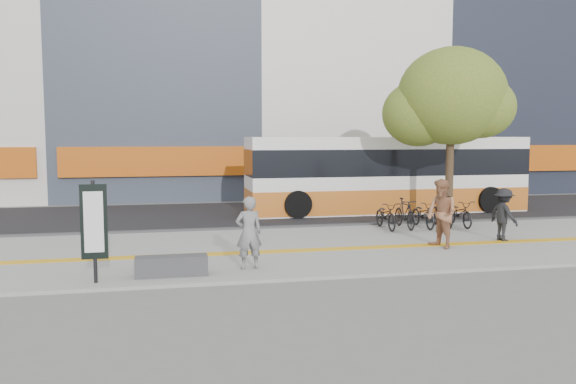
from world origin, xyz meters
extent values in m
plane|color=slate|center=(0.00, 0.00, 0.00)|extent=(120.00, 120.00, 0.00)
cube|color=slate|center=(0.00, 1.50, 0.04)|extent=(40.00, 7.00, 0.08)
cube|color=gold|center=(0.00, 1.00, 0.09)|extent=(40.00, 0.45, 0.01)
cube|color=black|center=(0.00, 9.00, 0.03)|extent=(40.00, 8.00, 0.06)
cube|color=#39393C|center=(0.00, 5.00, 0.07)|extent=(40.00, 0.25, 0.14)
cube|color=#BA4F0D|center=(2.00, 14.05, 2.00)|extent=(19.00, 0.50, 1.40)
cube|color=#39393C|center=(-2.60, -1.20, 0.30)|extent=(1.60, 0.45, 0.45)
cylinder|color=black|center=(-4.20, -1.50, 1.18)|extent=(0.08, 0.08, 2.20)
cube|color=black|center=(-4.20, -1.50, 1.40)|extent=(0.55, 0.08, 1.60)
cube|color=white|center=(-4.20, -1.55, 1.40)|extent=(0.40, 0.02, 1.30)
cylinder|color=#382819|center=(7.20, 4.70, 1.68)|extent=(0.28, 0.28, 3.20)
ellipsoid|color=#456B23|center=(7.20, 4.70, 4.60)|extent=(3.80, 3.80, 3.42)
ellipsoid|color=#456B23|center=(6.20, 5.20, 4.00)|extent=(2.60, 2.60, 2.34)
ellipsoid|color=#456B23|center=(8.10, 4.30, 4.20)|extent=(2.40, 2.40, 2.16)
ellipsoid|color=#456B23|center=(7.50, 5.50, 5.40)|extent=(2.20, 2.20, 1.98)
cube|color=white|center=(6.33, 8.50, 1.61)|extent=(11.62, 2.42, 3.10)
cube|color=#C0621D|center=(6.33, 8.50, 0.59)|extent=(11.64, 2.44, 0.97)
cube|color=black|center=(6.33, 8.50, 2.14)|extent=(11.64, 2.44, 1.07)
cylinder|color=black|center=(2.27, 7.29, 0.59)|extent=(1.07, 0.34, 1.07)
cylinder|color=black|center=(2.27, 9.71, 0.59)|extent=(1.07, 0.34, 1.07)
cylinder|color=black|center=(10.40, 7.29, 0.59)|extent=(1.07, 0.34, 1.07)
cylinder|color=black|center=(10.40, 9.71, 0.59)|extent=(1.07, 0.34, 1.07)
imported|color=black|center=(4.55, 4.00, 0.54)|extent=(0.63, 1.76, 0.92)
imported|color=black|center=(5.23, 4.00, 0.59)|extent=(0.50, 1.71, 1.02)
imported|color=black|center=(5.90, 4.00, 0.54)|extent=(0.63, 1.76, 0.92)
imported|color=black|center=(6.58, 4.00, 0.59)|extent=(0.50, 1.71, 1.02)
imported|color=black|center=(7.26, 4.00, 0.54)|extent=(0.63, 1.76, 0.92)
imported|color=black|center=(-0.80, -0.88, 0.94)|extent=(0.66, 0.46, 1.73)
imported|color=#A26948|center=(4.85, 0.57, 1.05)|extent=(0.93, 1.08, 1.93)
imported|color=black|center=(7.18, 1.21, 0.87)|extent=(0.78, 1.12, 1.58)
camera|label=1|loc=(-2.71, -14.31, 3.22)|focal=36.33mm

